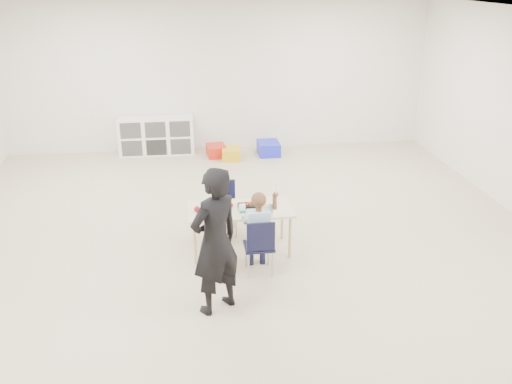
{
  "coord_description": "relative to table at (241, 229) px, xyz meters",
  "views": [
    {
      "loc": [
        -0.58,
        -5.75,
        3.24
      ],
      "look_at": [
        0.16,
        0.04,
        0.85
      ],
      "focal_mm": 38.0,
      "sensor_mm": 36.0,
      "label": 1
    }
  ],
  "objects": [
    {
      "name": "room",
      "position": [
        0.01,
        -0.21,
        1.11
      ],
      "size": [
        9.0,
        9.02,
        2.8
      ],
      "color": "#C5B297",
      "rests_on": "ground"
    },
    {
      "name": "table",
      "position": [
        0.0,
        0.0,
        0.0
      ],
      "size": [
        1.27,
        0.65,
        0.58
      ],
      "rotation": [
        0.0,
        0.0,
        0.01
      ],
      "color": "beige",
      "rests_on": "ground"
    },
    {
      "name": "chair_near",
      "position": [
        0.16,
        -0.53,
        0.05
      ],
      "size": [
        0.34,
        0.32,
        0.69
      ],
      "primitive_type": null,
      "rotation": [
        0.0,
        0.0,
        0.01
      ],
      "color": "black",
      "rests_on": "ground"
    },
    {
      "name": "chair_far",
      "position": [
        -0.16,
        0.53,
        0.05
      ],
      "size": [
        0.34,
        0.32,
        0.69
      ],
      "primitive_type": null,
      "rotation": [
        0.0,
        0.0,
        0.01
      ],
      "color": "black",
      "rests_on": "ground"
    },
    {
      "name": "child",
      "position": [
        0.16,
        -0.53,
        0.25
      ],
      "size": [
        0.47,
        0.47,
        1.09
      ],
      "primitive_type": null,
      "rotation": [
        0.0,
        0.0,
        0.01
      ],
      "color": "#BCDDFF",
      "rests_on": "chair_near"
    },
    {
      "name": "lunch_tray_near",
      "position": [
        0.09,
        0.03,
        0.3
      ],
      "size": [
        0.22,
        0.16,
        0.03
      ],
      "primitive_type": "cube",
      "rotation": [
        0.0,
        0.0,
        0.01
      ],
      "color": "black",
      "rests_on": "table"
    },
    {
      "name": "lunch_tray_far",
      "position": [
        -0.36,
        0.08,
        0.3
      ],
      "size": [
        0.22,
        0.16,
        0.03
      ],
      "primitive_type": "cube",
      "rotation": [
        0.0,
        0.0,
        0.01
      ],
      "color": "black",
      "rests_on": "table"
    },
    {
      "name": "milk_carton",
      "position": [
        0.01,
        -0.13,
        0.33
      ],
      "size": [
        0.07,
        0.07,
        0.1
      ],
      "primitive_type": "cube",
      "rotation": [
        0.0,
        0.0,
        0.01
      ],
      "color": "white",
      "rests_on": "table"
    },
    {
      "name": "bread_roll",
      "position": [
        0.29,
        -0.07,
        0.32
      ],
      "size": [
        0.09,
        0.09,
        0.07
      ],
      "primitive_type": "ellipsoid",
      "color": "tan",
      "rests_on": "table"
    },
    {
      "name": "apple_near",
      "position": [
        -0.12,
        0.03,
        0.32
      ],
      "size": [
        0.07,
        0.07,
        0.07
      ],
      "primitive_type": "sphere",
      "color": "maroon",
      "rests_on": "table"
    },
    {
      "name": "apple_far",
      "position": [
        -0.52,
        -0.04,
        0.32
      ],
      "size": [
        0.07,
        0.07,
        0.07
      ],
      "primitive_type": "sphere",
      "color": "maroon",
      "rests_on": "table"
    },
    {
      "name": "cubby_shelf",
      "position": [
        -1.19,
        4.07,
        0.06
      ],
      "size": [
        1.4,
        0.4,
        0.7
      ],
      "primitive_type": "cube",
      "color": "white",
      "rests_on": "ground"
    },
    {
      "name": "adult",
      "position": [
        -0.37,
        -1.21,
        0.48
      ],
      "size": [
        0.67,
        0.63,
        1.55
      ],
      "primitive_type": "imported",
      "rotation": [
        0.0,
        0.0,
        3.75
      ],
      "color": "black",
      "rests_on": "ground"
    },
    {
      "name": "bin_red",
      "position": [
        -0.08,
        3.77,
        -0.19
      ],
      "size": [
        0.38,
        0.47,
        0.21
      ],
      "primitive_type": "cube",
      "rotation": [
        0.0,
        0.0,
        0.11
      ],
      "color": "red",
      "rests_on": "ground"
    },
    {
      "name": "bin_yellow",
      "position": [
        0.19,
        3.56,
        -0.19
      ],
      "size": [
        0.38,
        0.46,
        0.21
      ],
      "primitive_type": "cube",
      "rotation": [
        0.0,
        0.0,
        -0.1
      ],
      "color": "gold",
      "rests_on": "ground"
    },
    {
      "name": "bin_blue",
      "position": [
        0.91,
        3.75,
        -0.17
      ],
      "size": [
        0.4,
        0.51,
        0.25
      ],
      "primitive_type": "cube",
      "rotation": [
        0.0,
        0.0,
        0.02
      ],
      "color": "#1C27D6",
      "rests_on": "ground"
    }
  ]
}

